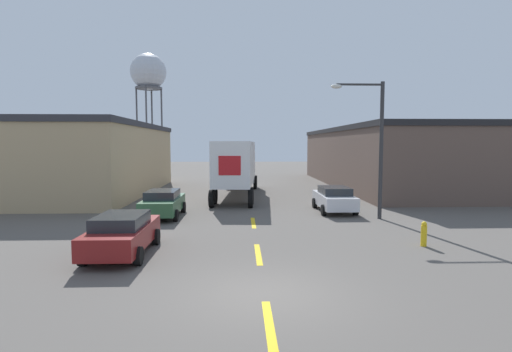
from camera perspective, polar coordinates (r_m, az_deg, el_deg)
The scene contains 11 objects.
ground_plane at distance 10.72m, azimuth 1.22°, elevation -16.53°, with size 160.00×160.00×0.00m, color #56514C.
road_centerline at distance 14.31m, azimuth 0.31°, elevation -11.07°, with size 0.20×13.98×0.01m.
warehouse_left at distance 34.22m, azimuth -23.68°, elevation 2.31°, with size 10.83×19.03×5.51m.
warehouse_right at distance 39.89m, azimuth 19.21°, elevation 2.61°, with size 12.38×26.75×5.40m.
semi_truck at distance 29.86m, azimuth -2.66°, elevation 1.75°, with size 3.44×13.35×4.05m.
parked_car_left_far at distance 21.84m, azimuth -13.14°, elevation -3.74°, with size 1.97×4.28×1.44m.
parked_car_left_near at distance 14.84m, azimuth -18.55°, elevation -7.74°, with size 1.97×4.28×1.44m.
parked_car_right_mid at distance 23.40m, azimuth 11.10°, elevation -3.16°, with size 1.97×4.28×1.44m.
water_tower at distance 70.96m, azimuth -15.12°, elevation 14.00°, with size 5.93×5.93×18.95m.
street_lamp at distance 21.38m, azimuth 16.55°, elevation 5.17°, with size 2.75×0.32×7.03m.
fire_hydrant at distance 16.53m, azimuth 22.86°, elevation -7.63°, with size 0.22×0.22×0.95m.
Camera 1 is at (-0.59, -9.98, 3.85)m, focal length 28.00 mm.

